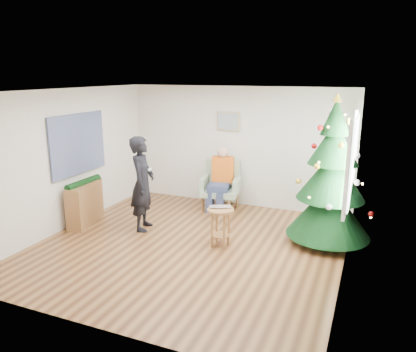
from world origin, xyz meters
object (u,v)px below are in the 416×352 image
at_px(armchair, 221,191).
at_px(console, 85,204).
at_px(christmas_tree, 331,178).
at_px(stool, 220,227).
at_px(standing_man, 142,184).

relative_size(armchair, console, 1.03).
bearing_deg(armchair, christmas_tree, -33.45).
distance_m(armchair, console, 2.82).
bearing_deg(console, stool, -12.72).
relative_size(stool, console, 0.67).
height_order(christmas_tree, standing_man, christmas_tree).
bearing_deg(stool, christmas_tree, 27.96).
height_order(stool, standing_man, standing_man).
bearing_deg(stool, console, 179.94).
bearing_deg(stool, armchair, 110.60).
distance_m(stool, armchair, 1.99).
bearing_deg(console, standing_man, -3.56).
distance_m(standing_man, console, 1.31).
xyz_separation_m(stool, armchair, (-0.70, 1.87, 0.04)).
height_order(stool, armchair, armchair).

